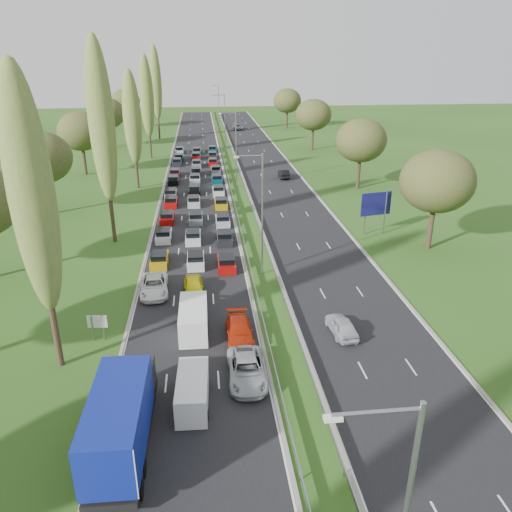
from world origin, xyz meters
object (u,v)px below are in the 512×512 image
white_van_rear (194,317)px  direction_sign (376,206)px  near_car_2 (154,286)px  white_van_front (193,389)px  info_sign (98,324)px  blue_lorry (122,417)px

white_van_rear → direction_sign: (21.57, 20.46, 2.44)m
near_car_2 → white_van_rear: bearing=-66.0°
white_van_front → white_van_rear: white_van_rear is taller
info_sign → direction_sign: 35.82m
near_car_2 → blue_lorry: size_ratio=0.54×
blue_lorry → direction_sign: size_ratio=1.91×
blue_lorry → white_van_front: 5.28m
near_car_2 → white_van_rear: white_van_rear is taller
white_van_rear → info_sign: white_van_rear is taller
white_van_rear → info_sign: (-7.23, -0.72, 0.24)m
near_car_2 → info_sign: size_ratio=2.55×
blue_lorry → white_van_rear: (3.73, 12.49, -1.03)m
blue_lorry → direction_sign: bearing=53.6°
white_van_front → info_sign: (-7.23, 8.22, 0.37)m
near_car_2 → blue_lorry: 19.49m
near_car_2 → direction_sign: bearing=24.5°
near_car_2 → info_sign: bearing=-118.7°
white_van_front → white_van_rear: size_ratio=0.88×
white_van_rear → info_sign: bearing=-173.8°
blue_lorry → info_sign: 12.31m
direction_sign → info_sign: bearing=-143.7°
near_car_2 → white_van_front: (3.64, -15.89, 0.24)m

